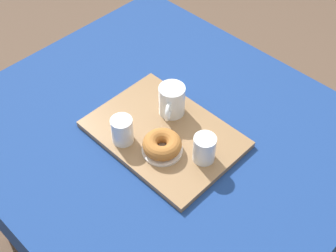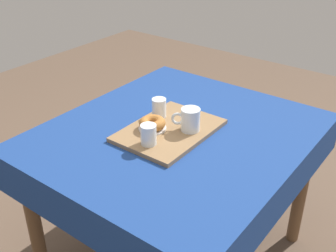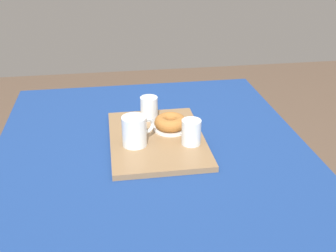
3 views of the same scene
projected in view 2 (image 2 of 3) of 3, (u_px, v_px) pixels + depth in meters
name	position (u px, v px, depth m)	size (l,w,h in m)	color
dining_table	(177.00, 149.00, 1.84)	(1.18, 1.04, 0.75)	navy
serving_tray	(169.00, 130.00, 1.78)	(0.44, 0.32, 0.02)	olive
tea_mug_left	(190.00, 120.00, 1.75)	(0.09, 0.11, 0.10)	white
water_glass_near	(149.00, 136.00, 1.65)	(0.06, 0.06, 0.08)	white
water_glass_far	(159.00, 108.00, 1.86)	(0.06, 0.06, 0.08)	white
donut_plate_left	(152.00, 128.00, 1.77)	(0.12, 0.12, 0.01)	white
sugar_donut_left	(152.00, 123.00, 1.76)	(0.11, 0.11, 0.04)	#A3662D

